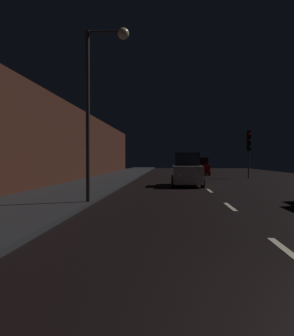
{
  "coord_description": "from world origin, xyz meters",
  "views": [
    {
      "loc": [
        -2.3,
        -3.64,
        1.8
      ],
      "look_at": [
        -3.79,
        18.44,
        1.24
      ],
      "focal_mm": 35.79,
      "sensor_mm": 36.0,
      "label": 1
    }
  ],
  "objects_px": {
    "car_distant_taillights": "(201,167)",
    "streetlamp_overhead": "(100,88)",
    "traffic_light_far_right": "(249,144)",
    "car_approaching_headlights": "(187,171)"
  },
  "relations": [
    {
      "from": "car_approaching_headlights",
      "to": "traffic_light_far_right",
      "type": "bearing_deg",
      "value": 146.91
    },
    {
      "from": "traffic_light_far_right",
      "to": "car_distant_taillights",
      "type": "bearing_deg",
      "value": -154.03
    },
    {
      "from": "traffic_light_far_right",
      "to": "car_distant_taillights",
      "type": "distance_m",
      "value": 7.64
    },
    {
      "from": "streetlamp_overhead",
      "to": "car_approaching_headlights",
      "type": "distance_m",
      "value": 11.29
    },
    {
      "from": "streetlamp_overhead",
      "to": "traffic_light_far_right",
      "type": "bearing_deg",
      "value": 62.58
    },
    {
      "from": "car_distant_taillights",
      "to": "traffic_light_far_right",
      "type": "bearing_deg",
      "value": -146.61
    },
    {
      "from": "traffic_light_far_right",
      "to": "car_distant_taillights",
      "type": "height_order",
      "value": "traffic_light_far_right"
    },
    {
      "from": "car_distant_taillights",
      "to": "streetlamp_overhead",
      "type": "bearing_deg",
      "value": 166.34
    },
    {
      "from": "streetlamp_overhead",
      "to": "car_distant_taillights",
      "type": "xyz_separation_m",
      "value": [
        6.29,
        25.9,
        -3.65
      ]
    },
    {
      "from": "traffic_light_far_right",
      "to": "car_approaching_headlights",
      "type": "relative_size",
      "value": 1.02
    }
  ]
}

